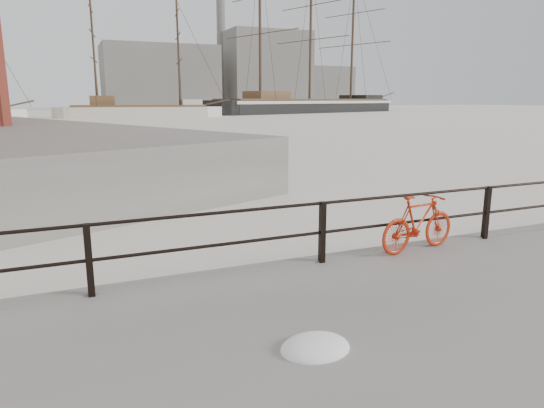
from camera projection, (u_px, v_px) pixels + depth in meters
name	position (u px, v px, depth m)	size (l,w,h in m)	color
ground	(476.00, 254.00, 9.39)	(400.00, 400.00, 0.00)	white
guardrail	(486.00, 213.00, 9.07)	(28.00, 0.10, 1.00)	black
bicycle	(418.00, 223.00, 8.33)	(1.65, 0.25, 0.99)	#B7270C
barque_black	(309.00, 113.00, 108.25)	(64.43, 21.09, 36.15)	black
schooner_mid	(141.00, 117.00, 80.27)	(29.00, 12.27, 20.85)	beige
industrial_west	(160.00, 78.00, 140.98)	(32.00, 18.00, 18.00)	gray
industrial_mid	(265.00, 71.00, 158.28)	(26.00, 20.00, 24.00)	gray
industrial_east	(319.00, 88.00, 172.66)	(20.00, 16.00, 14.00)	gray
smokestack	(221.00, 39.00, 155.66)	(2.80, 2.80, 44.00)	gray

